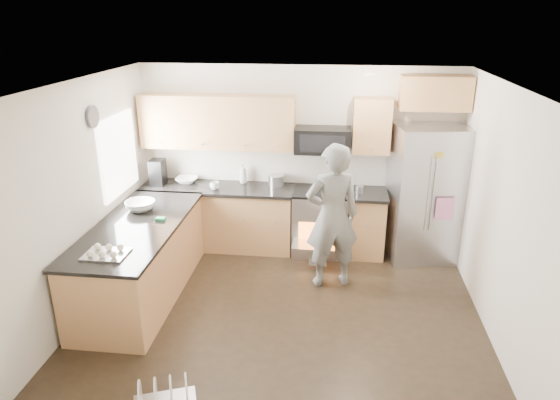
# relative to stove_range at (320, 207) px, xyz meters

# --- Properties ---
(ground) EXTENTS (4.50, 4.50, 0.00)m
(ground) POSITION_rel_stove_range_xyz_m (-0.35, -1.69, -0.68)
(ground) COLOR black
(ground) RESTS_ON ground
(room_shell) EXTENTS (4.54, 4.04, 2.62)m
(room_shell) POSITION_rel_stove_range_xyz_m (-0.39, -1.68, 1.00)
(room_shell) COLOR silver
(room_shell) RESTS_ON ground
(back_cabinet_run) EXTENTS (4.45, 0.64, 2.50)m
(back_cabinet_run) POSITION_rel_stove_range_xyz_m (-0.94, 0.05, 0.29)
(back_cabinet_run) COLOR tan
(back_cabinet_run) RESTS_ON ground
(peninsula) EXTENTS (0.96, 2.36, 1.04)m
(peninsula) POSITION_rel_stove_range_xyz_m (-2.10, -1.44, -0.21)
(peninsula) COLOR tan
(peninsula) RESTS_ON ground
(stove_range) EXTENTS (0.76, 0.97, 1.79)m
(stove_range) POSITION_rel_stove_range_xyz_m (0.00, 0.00, 0.00)
(stove_range) COLOR #B7B7BC
(stove_range) RESTS_ON ground
(refrigerator) EXTENTS (1.03, 0.86, 1.88)m
(refrigerator) POSITION_rel_stove_range_xyz_m (1.42, 0.01, 0.26)
(refrigerator) COLOR #B7B7BC
(refrigerator) RESTS_ON ground
(person) EXTENTS (0.78, 0.63, 1.84)m
(person) POSITION_rel_stove_range_xyz_m (0.17, -0.92, 0.25)
(person) COLOR slate
(person) RESTS_ON ground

